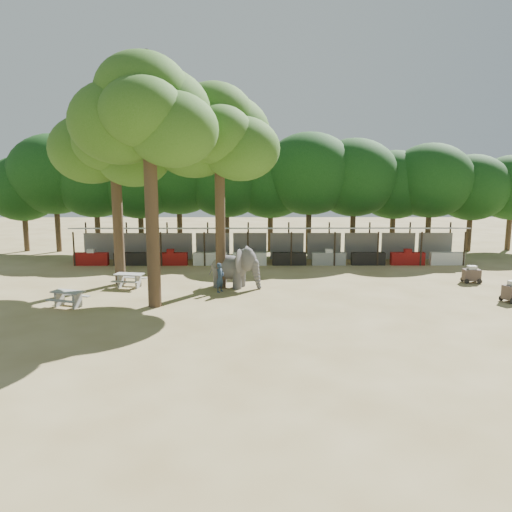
{
  "coord_description": "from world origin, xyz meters",
  "views": [
    {
      "loc": [
        -1.16,
        -21.85,
        6.58
      ],
      "look_at": [
        -1.0,
        5.0,
        2.0
      ],
      "focal_mm": 35.0,
      "sensor_mm": 36.0,
      "label": 1
    }
  ],
  "objects_px": {
    "elephant": "(235,267)",
    "picnic_table_near": "(68,297)",
    "yard_tree_left": "(113,142)",
    "yard_tree_back": "(217,135)",
    "yard_tree_center": "(146,114)",
    "picnic_table_far": "(129,278)",
    "handler": "(220,278)",
    "cart_back": "(472,274)"
  },
  "relations": [
    {
      "from": "picnic_table_near",
      "to": "picnic_table_far",
      "type": "height_order",
      "value": "picnic_table_far"
    },
    {
      "from": "yard_tree_left",
      "to": "handler",
      "type": "height_order",
      "value": "yard_tree_left"
    },
    {
      "from": "yard_tree_back",
      "to": "picnic_table_near",
      "type": "relative_size",
      "value": 5.88
    },
    {
      "from": "handler",
      "to": "picnic_table_far",
      "type": "height_order",
      "value": "handler"
    },
    {
      "from": "elephant",
      "to": "picnic_table_far",
      "type": "height_order",
      "value": "elephant"
    },
    {
      "from": "elephant",
      "to": "yard_tree_center",
      "type": "bearing_deg",
      "value": -116.77
    },
    {
      "from": "picnic_table_far",
      "to": "yard_tree_center",
      "type": "bearing_deg",
      "value": -50.97
    },
    {
      "from": "handler",
      "to": "picnic_table_far",
      "type": "distance_m",
      "value": 5.39
    },
    {
      "from": "yard_tree_left",
      "to": "cart_back",
      "type": "relative_size",
      "value": 10.3
    },
    {
      "from": "yard_tree_back",
      "to": "cart_back",
      "type": "height_order",
      "value": "yard_tree_back"
    },
    {
      "from": "yard_tree_left",
      "to": "yard_tree_back",
      "type": "bearing_deg",
      "value": -9.46
    },
    {
      "from": "picnic_table_far",
      "to": "cart_back",
      "type": "bearing_deg",
      "value": 13.59
    },
    {
      "from": "yard_tree_back",
      "to": "elephant",
      "type": "bearing_deg",
      "value": -6.22
    },
    {
      "from": "yard_tree_center",
      "to": "elephant",
      "type": "relative_size",
      "value": 3.83
    },
    {
      "from": "elephant",
      "to": "handler",
      "type": "distance_m",
      "value": 1.43
    },
    {
      "from": "yard_tree_left",
      "to": "picnic_table_near",
      "type": "bearing_deg",
      "value": -101.9
    },
    {
      "from": "yard_tree_back",
      "to": "picnic_table_near",
      "type": "height_order",
      "value": "yard_tree_back"
    },
    {
      "from": "picnic_table_near",
      "to": "cart_back",
      "type": "xyz_separation_m",
      "value": [
        22.12,
        5.22,
        -0.01
      ]
    },
    {
      "from": "yard_tree_center",
      "to": "elephant",
      "type": "distance_m",
      "value": 9.77
    },
    {
      "from": "yard_tree_center",
      "to": "yard_tree_back",
      "type": "bearing_deg",
      "value": 53.14
    },
    {
      "from": "yard_tree_back",
      "to": "elephant",
      "type": "xyz_separation_m",
      "value": [
        0.95,
        -0.1,
        -7.37
      ]
    },
    {
      "from": "elephant",
      "to": "picnic_table_far",
      "type": "distance_m",
      "value": 6.1
    },
    {
      "from": "yard_tree_center",
      "to": "cart_back",
      "type": "height_order",
      "value": "yard_tree_center"
    },
    {
      "from": "picnic_table_far",
      "to": "cart_back",
      "type": "relative_size",
      "value": 1.72
    },
    {
      "from": "yard_tree_left",
      "to": "yard_tree_back",
      "type": "distance_m",
      "value": 6.09
    },
    {
      "from": "elephant",
      "to": "picnic_table_far",
      "type": "relative_size",
      "value": 1.71
    },
    {
      "from": "handler",
      "to": "cart_back",
      "type": "height_order",
      "value": "handler"
    },
    {
      "from": "yard_tree_center",
      "to": "yard_tree_back",
      "type": "relative_size",
      "value": 1.06
    },
    {
      "from": "elephant",
      "to": "picnic_table_near",
      "type": "xyz_separation_m",
      "value": [
        -8.06,
        -4.14,
        -0.66
      ]
    },
    {
      "from": "yard_tree_back",
      "to": "picnic_table_far",
      "type": "xyz_separation_m",
      "value": [
        -5.11,
        -0.14,
        -8.02
      ]
    },
    {
      "from": "picnic_table_far",
      "to": "cart_back",
      "type": "distance_m",
      "value": 20.15
    },
    {
      "from": "handler",
      "to": "elephant",
      "type": "bearing_deg",
      "value": -4.21
    },
    {
      "from": "yard_tree_left",
      "to": "cart_back",
      "type": "height_order",
      "value": "yard_tree_left"
    },
    {
      "from": "elephant",
      "to": "picnic_table_near",
      "type": "bearing_deg",
      "value": -134.19
    },
    {
      "from": "picnic_table_near",
      "to": "picnic_table_far",
      "type": "distance_m",
      "value": 4.57
    },
    {
      "from": "yard_tree_left",
      "to": "cart_back",
      "type": "xyz_separation_m",
      "value": [
        21.01,
        -0.02,
        -7.69
      ]
    },
    {
      "from": "elephant",
      "to": "picnic_table_near",
      "type": "relative_size",
      "value": 1.63
    },
    {
      "from": "yard_tree_left",
      "to": "picnic_table_near",
      "type": "distance_m",
      "value": 9.37
    },
    {
      "from": "picnic_table_near",
      "to": "handler",
      "type": "bearing_deg",
      "value": 40.84
    },
    {
      "from": "yard_tree_back",
      "to": "elephant",
      "type": "height_order",
      "value": "yard_tree_back"
    },
    {
      "from": "yard_tree_center",
      "to": "yard_tree_back",
      "type": "distance_m",
      "value": 5.04
    },
    {
      "from": "handler",
      "to": "picnic_table_near",
      "type": "relative_size",
      "value": 0.84
    }
  ]
}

